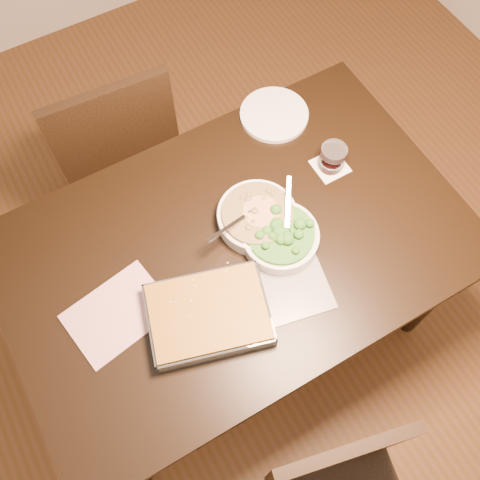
# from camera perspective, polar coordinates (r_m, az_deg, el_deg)

# --- Properties ---
(ground) EXTENTS (4.00, 4.00, 0.00)m
(ground) POSITION_cam_1_polar(r_m,az_deg,el_deg) (2.31, -0.29, -8.61)
(ground) COLOR #4A3115
(ground) RESTS_ON ground
(table) EXTENTS (1.40, 0.90, 0.75)m
(table) POSITION_cam_1_polar(r_m,az_deg,el_deg) (1.69, -0.39, -1.89)
(table) COLOR black
(table) RESTS_ON ground
(magazine_a) EXTENTS (0.30, 0.24, 0.01)m
(magazine_a) POSITION_cam_1_polar(r_m,az_deg,el_deg) (1.56, -12.92, -7.63)
(magazine_a) COLOR #A52F4C
(magazine_a) RESTS_ON table
(magazine_b) EXTENTS (0.29, 0.23, 0.00)m
(magazine_b) POSITION_cam_1_polar(r_m,az_deg,el_deg) (1.55, 4.77, -5.52)
(magazine_b) COLOR #292931
(magazine_b) RESTS_ON table
(coaster) EXTENTS (0.10, 0.10, 0.00)m
(coaster) POSITION_cam_1_polar(r_m,az_deg,el_deg) (1.77, 9.58, 7.77)
(coaster) COLOR white
(coaster) RESTS_ON table
(stew_bowl) EXTENTS (0.27, 0.24, 0.09)m
(stew_bowl) POSITION_cam_1_polar(r_m,az_deg,el_deg) (1.62, 1.82, 2.51)
(stew_bowl) COLOR white
(stew_bowl) RESTS_ON table
(broccoli_bowl) EXTENTS (0.23, 0.24, 0.09)m
(broccoli_bowl) POSITION_cam_1_polar(r_m,az_deg,el_deg) (1.59, 4.31, 0.37)
(broccoli_bowl) COLOR white
(broccoli_bowl) RESTS_ON table
(baking_dish) EXTENTS (0.39, 0.33, 0.06)m
(baking_dish) POSITION_cam_1_polar(r_m,az_deg,el_deg) (1.50, -3.39, -7.94)
(baking_dish) COLOR silver
(baking_dish) RESTS_ON table
(wine_tumbler) EXTENTS (0.08, 0.08, 0.09)m
(wine_tumbler) POSITION_cam_1_polar(r_m,az_deg,el_deg) (1.73, 9.83, 8.68)
(wine_tumbler) COLOR black
(wine_tumbler) RESTS_ON coaster
(dinner_plate) EXTENTS (0.23, 0.23, 0.02)m
(dinner_plate) POSITION_cam_1_polar(r_m,az_deg,el_deg) (1.87, 3.66, 13.20)
(dinner_plate) COLOR silver
(dinner_plate) RESTS_ON table
(chair_far) EXTENTS (0.46, 0.46, 0.92)m
(chair_far) POSITION_cam_1_polar(r_m,az_deg,el_deg) (2.15, -13.08, 9.99)
(chair_far) COLOR black
(chair_far) RESTS_ON ground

